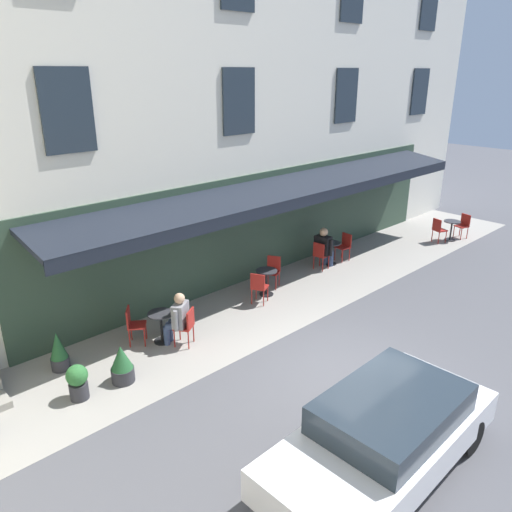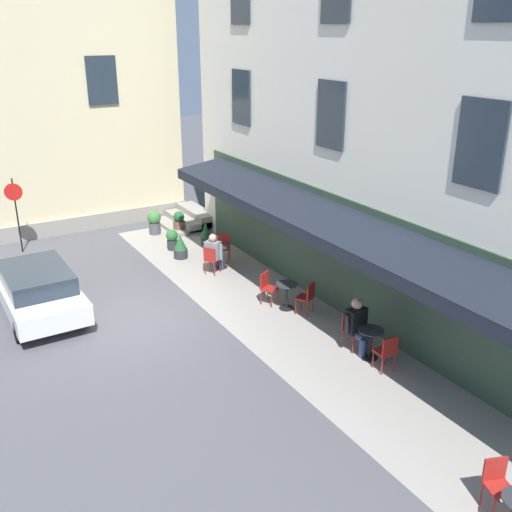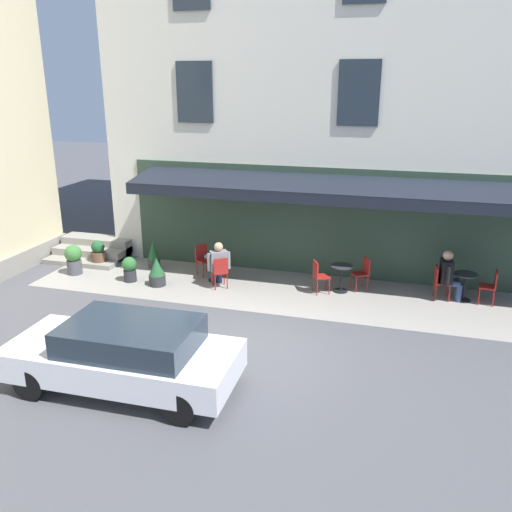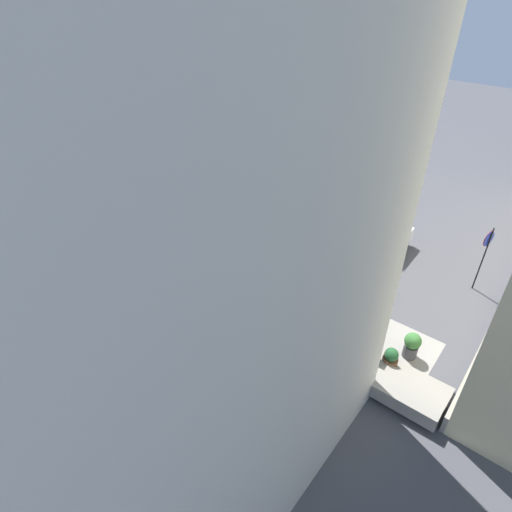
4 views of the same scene
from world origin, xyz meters
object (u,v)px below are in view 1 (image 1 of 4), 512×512
at_px(cafe_table_near_entrance, 267,279).
at_px(cafe_chair_red_near_door, 320,253).
at_px(cafe_chair_red_under_awning, 273,269).
at_px(cafe_chair_red_back_row, 463,224).
at_px(cafe_chair_red_corner_right, 259,285).
at_px(potted_plant_under_sign, 78,381).
at_px(seated_patron_in_black, 324,247).
at_px(cafe_table_mid_terrace, 161,323).
at_px(cafe_table_far_end, 331,250).
at_px(cafe_chair_red_facing_street, 344,244).
at_px(cafe_chair_red_by_window, 133,322).
at_px(seated_companion_in_grey, 178,317).
at_px(cafe_table_streetside, 451,228).
at_px(potted_plant_by_steps, 122,364).
at_px(cafe_chair_red_corner_left, 187,324).
at_px(potted_plant_entrance_left, 59,351).
at_px(cafe_chair_red_kerbside, 438,228).
at_px(parked_car_white, 385,433).

xyz_separation_m(cafe_table_near_entrance, cafe_chair_red_near_door, (-2.56, -0.17, 0.06)).
relative_size(cafe_chair_red_under_awning, cafe_chair_red_back_row, 1.00).
xyz_separation_m(cafe_chair_red_corner_right, potted_plant_under_sign, (5.38, 0.60, -0.16)).
height_order(cafe_table_near_entrance, seated_patron_in_black, seated_patron_in_black).
bearing_deg(cafe_table_mid_terrace, cafe_chair_red_corner_right, 177.95).
distance_m(cafe_table_far_end, potted_plant_under_sign, 9.20).
xyz_separation_m(cafe_chair_red_corner_right, cafe_chair_red_facing_street, (-4.38, -0.45, 0.00)).
bearing_deg(cafe_chair_red_by_window, seated_companion_in_grey, 135.65).
bearing_deg(seated_companion_in_grey, potted_plant_under_sign, 7.89).
distance_m(cafe_table_streetside, potted_plant_by_steps, 13.41).
xyz_separation_m(cafe_chair_red_corner_right, cafe_chair_red_corner_left, (2.68, 0.42, 0.00)).
xyz_separation_m(cafe_table_near_entrance, seated_companion_in_grey, (3.36, 0.52, 0.20)).
bearing_deg(potted_plant_under_sign, cafe_chair_red_under_awning, -169.75).
xyz_separation_m(cafe_chair_red_corner_right, seated_patron_in_black, (-3.34, -0.48, 0.17)).
relative_size(cafe_chair_red_near_door, potted_plant_entrance_left, 1.04).
height_order(cafe_table_near_entrance, cafe_chair_red_facing_street, cafe_chair_red_facing_street).
bearing_deg(cafe_chair_red_facing_street, cafe_table_streetside, 161.85).
distance_m(cafe_table_streetside, cafe_table_far_end, 5.41).
distance_m(cafe_chair_red_kerbside, parked_car_white, 12.03).
bearing_deg(seated_companion_in_grey, cafe_chair_red_under_awning, -168.21).
xyz_separation_m(cafe_chair_red_corner_left, potted_plant_under_sign, (2.70, 0.18, -0.16)).
bearing_deg(cafe_chair_red_corner_right, parked_car_white, 64.57).
distance_m(cafe_table_mid_terrace, seated_patron_in_black, 6.38).
relative_size(cafe_chair_red_corner_left, potted_plant_under_sign, 1.25).
bearing_deg(cafe_table_mid_terrace, cafe_chair_red_near_door, -176.78).
distance_m(cafe_chair_red_corner_right, cafe_chair_red_kerbside, 8.37).
bearing_deg(cafe_chair_red_back_row, cafe_chair_red_by_window, -7.31).
bearing_deg(cafe_chair_red_corner_right, cafe_chair_red_back_row, 172.86).
bearing_deg(potted_plant_entrance_left, potted_plant_by_steps, 119.61).
distance_m(seated_patron_in_black, potted_plant_by_steps, 7.91).
height_order(seated_patron_in_black, potted_plant_by_steps, seated_patron_in_black).
distance_m(cafe_chair_red_kerbside, cafe_table_far_end, 4.78).
bearing_deg(cafe_table_mid_terrace, cafe_chair_red_kerbside, 175.32).
relative_size(cafe_table_streetside, cafe_chair_red_back_row, 0.82).
xyz_separation_m(seated_patron_in_black, potted_plant_entrance_left, (8.57, -0.16, -0.29)).
xyz_separation_m(cafe_table_mid_terrace, potted_plant_under_sign, (2.35, 0.71, -0.11)).
bearing_deg(potted_plant_under_sign, cafe_table_streetside, 178.24).
distance_m(cafe_chair_red_back_row, cafe_chair_red_facing_street, 5.42).
distance_m(cafe_table_near_entrance, cafe_chair_red_back_row, 9.09).
bearing_deg(potted_plant_entrance_left, cafe_chair_red_near_door, 178.75).
bearing_deg(cafe_table_far_end, cafe_table_streetside, 163.28).
xyz_separation_m(cafe_table_near_entrance, cafe_chair_red_facing_street, (-3.81, -0.17, 0.06)).
bearing_deg(cafe_chair_red_near_door, cafe_table_far_end, -174.21).
relative_size(cafe_chair_red_back_row, potted_plant_under_sign, 1.25).
bearing_deg(cafe_table_streetside, cafe_chair_red_corner_left, -3.05).
bearing_deg(cafe_chair_red_corner_left, potted_plant_entrance_left, -22.47).
height_order(cafe_chair_red_near_door, cafe_chair_red_facing_street, same).
height_order(seated_companion_in_grey, potted_plant_by_steps, seated_companion_in_grey).
bearing_deg(cafe_chair_red_facing_street, cafe_chair_red_corner_left, 7.05).
height_order(seated_companion_in_grey, potted_plant_entrance_left, seated_companion_in_grey).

